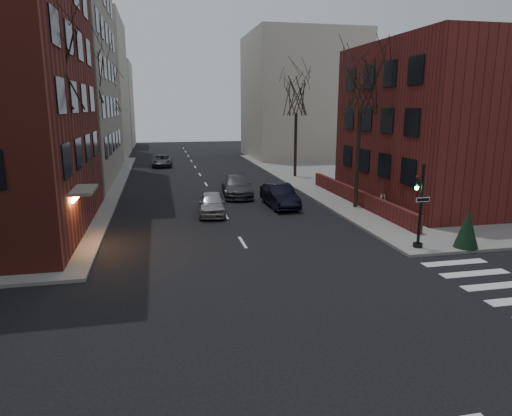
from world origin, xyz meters
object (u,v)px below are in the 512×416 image
at_px(car_lane_gray, 237,186).
at_px(sandwich_board, 383,202).
at_px(traffic_signal, 419,212).
at_px(car_lane_silver, 212,204).
at_px(tree_right_b, 296,97).
at_px(car_lane_far, 162,161).
at_px(tree_left_c, 107,93).
at_px(tree_right_a, 361,86).
at_px(tree_left_b, 86,75).
at_px(streetlamp_near, 93,145).
at_px(parked_sedan, 280,196).
at_px(streetlamp_far, 118,130).
at_px(tree_left_a, 50,69).
at_px(evergreen_shrub, 467,228).

xyz_separation_m(car_lane_gray, sandwich_board, (8.46, -7.12, -0.11)).
xyz_separation_m(traffic_signal, car_lane_silver, (-8.74, 9.43, -1.20)).
bearing_deg(tree_right_b, car_lane_far, 137.86).
bearing_deg(tree_left_c, tree_right_a, -51.34).
relative_size(tree_left_b, tree_right_b, 1.18).
relative_size(streetlamp_near, parked_sedan, 1.34).
xyz_separation_m(traffic_signal, streetlamp_far, (-16.14, 33.01, 2.33)).
bearing_deg(streetlamp_far, car_lane_gray, -60.95).
bearing_deg(car_lane_gray, tree_right_b, 52.48).
bearing_deg(car_lane_gray, sandwich_board, -36.04).
bearing_deg(tree_left_c, tree_left_a, -90.00).
height_order(tree_right_b, evergreen_shrub, tree_right_b).
relative_size(tree_left_b, streetlamp_far, 1.72).
bearing_deg(sandwich_board, car_lane_silver, -167.62).
relative_size(traffic_signal, car_lane_gray, 0.76).
bearing_deg(evergreen_shrub, car_lane_gray, 118.54).
bearing_deg(traffic_signal, tree_left_a, 163.35).
height_order(tree_left_a, car_lane_far, tree_left_a).
relative_size(tree_left_a, tree_left_c, 1.06).
xyz_separation_m(tree_right_b, car_lane_silver, (-9.60, -13.58, -6.88)).
relative_size(tree_left_a, car_lane_silver, 2.47).
relative_size(tree_left_a, tree_right_b, 1.12).
xyz_separation_m(streetlamp_near, sandwich_board, (18.42, -5.06, -3.59)).
bearing_deg(tree_left_b, tree_right_a, -24.44).
xyz_separation_m(tree_left_c, car_lane_silver, (8.00, -21.58, -7.32)).
bearing_deg(car_lane_gray, tree_right_a, -36.71).
distance_m(tree_left_a, car_lane_gray, 16.50).
distance_m(tree_left_b, evergreen_shrub, 27.01).
bearing_deg(sandwich_board, tree_left_a, -151.17).
xyz_separation_m(tree_left_a, car_lane_silver, (8.00, 4.42, -7.76)).
bearing_deg(tree_left_a, car_lane_silver, 28.95).
height_order(car_lane_gray, evergreen_shrub, evergreen_shrub).
bearing_deg(tree_right_b, sandwich_board, -84.59).
xyz_separation_m(tree_left_b, tree_right_a, (17.60, -8.00, -0.88)).
xyz_separation_m(streetlamp_far, evergreen_shrub, (18.43, -33.50, -3.15)).
bearing_deg(tree_right_a, parked_sedan, 160.25).
bearing_deg(car_lane_silver, streetlamp_far, 113.20).
relative_size(parked_sedan, car_lane_silver, 1.13).
distance_m(tree_left_a, tree_right_a, 18.05).
bearing_deg(tree_right_b, tree_left_a, -134.36).
bearing_deg(tree_right_a, car_lane_gray, 139.24).
bearing_deg(traffic_signal, tree_left_c, 118.36).
bearing_deg(tree_left_b, streetlamp_near, -81.47).
distance_m(traffic_signal, car_lane_silver, 12.91).
distance_m(tree_right_a, car_lane_silver, 12.08).
bearing_deg(tree_left_c, streetlamp_near, -88.09).
relative_size(tree_left_b, car_lane_far, 2.29).
height_order(traffic_signal, streetlamp_far, streetlamp_far).
distance_m(car_lane_far, evergreen_shrub, 37.43).
relative_size(sandwich_board, evergreen_shrub, 0.53).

